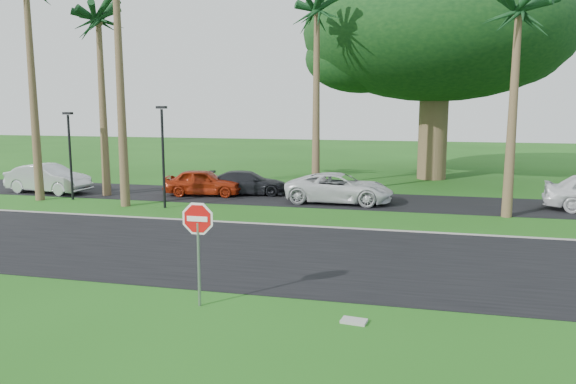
# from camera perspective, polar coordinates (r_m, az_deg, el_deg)

# --- Properties ---
(ground) EXTENTS (120.00, 120.00, 0.00)m
(ground) POSITION_cam_1_polar(r_m,az_deg,el_deg) (16.51, -6.53, -7.74)
(ground) COLOR #1B4A12
(ground) RESTS_ON ground
(road) EXTENTS (120.00, 8.00, 0.02)m
(road) POSITION_cam_1_polar(r_m,az_deg,el_deg) (18.32, -4.36, -5.99)
(road) COLOR black
(road) RESTS_ON ground
(parking_strip) EXTENTS (120.00, 5.00, 0.02)m
(parking_strip) POSITION_cam_1_polar(r_m,az_deg,el_deg) (28.27, 2.24, -0.68)
(parking_strip) COLOR black
(parking_strip) RESTS_ON ground
(curb) EXTENTS (120.00, 0.12, 0.06)m
(curb) POSITION_cam_1_polar(r_m,az_deg,el_deg) (22.09, -1.11, -3.33)
(curb) COLOR gray
(curb) RESTS_ON ground
(stop_sign_near) EXTENTS (1.05, 0.07, 2.62)m
(stop_sign_near) POSITION_cam_1_polar(r_m,az_deg,el_deg) (13.18, -9.13, -4.08)
(stop_sign_near) COLOR gray
(stop_sign_near) RESTS_ON ground
(palm_left_mid) EXTENTS (5.00, 5.00, 10.00)m
(palm_left_mid) POSITION_cam_1_polar(r_m,az_deg,el_deg) (30.65, -18.70, 15.88)
(palm_left_mid) COLOR brown
(palm_left_mid) RESTS_ON ground
(palm_center) EXTENTS (5.00, 5.00, 10.50)m
(palm_center) POSITION_cam_1_polar(r_m,az_deg,el_deg) (29.69, 2.95, 17.51)
(palm_center) COLOR brown
(palm_center) RESTS_ON ground
(palm_right_near) EXTENTS (5.00, 5.00, 9.50)m
(palm_right_near) POSITION_cam_1_polar(r_m,az_deg,el_deg) (25.31, 22.38, 16.16)
(palm_right_near) COLOR brown
(palm_right_near) RESTS_ON ground
(canopy_tree) EXTENTS (16.50, 16.50, 13.12)m
(canopy_tree) POSITION_cam_1_polar(r_m,az_deg,el_deg) (37.07, 14.88, 15.17)
(canopy_tree) COLOR brown
(canopy_tree) RESTS_ON ground
(streetlight_left) EXTENTS (0.45, 0.25, 4.34)m
(streetlight_left) POSITION_cam_1_polar(r_m,az_deg,el_deg) (29.78, -21.28, 4.03)
(streetlight_left) COLOR black
(streetlight_left) RESTS_ON ground
(streetlight_right) EXTENTS (0.45, 0.25, 4.64)m
(streetlight_right) POSITION_cam_1_polar(r_m,az_deg,el_deg) (26.10, -12.59, 4.16)
(streetlight_right) COLOR black
(streetlight_right) RESTS_ON ground
(car_silver) EXTENTS (4.76, 2.05, 1.52)m
(car_silver) POSITION_cam_1_polar(r_m,az_deg,el_deg) (32.67, -23.19, 1.23)
(car_silver) COLOR silver
(car_silver) RESTS_ON ground
(car_red) EXTENTS (4.24, 2.20, 1.38)m
(car_red) POSITION_cam_1_polar(r_m,az_deg,el_deg) (29.48, -8.61, 0.95)
(car_red) COLOR #9A240C
(car_red) RESTS_ON ground
(car_dark) EXTENTS (4.46, 2.44, 1.23)m
(car_dark) POSITION_cam_1_polar(r_m,az_deg,el_deg) (29.60, -4.13, 0.91)
(car_dark) COLOR black
(car_dark) RESTS_ON ground
(car_minivan) EXTENTS (5.19, 2.49, 1.43)m
(car_minivan) POSITION_cam_1_polar(r_m,az_deg,el_deg) (27.07, 5.25, 0.37)
(car_minivan) COLOR silver
(car_minivan) RESTS_ON ground
(utility_slab) EXTENTS (0.59, 0.42, 0.06)m
(utility_slab) POSITION_cam_1_polar(r_m,az_deg,el_deg) (12.64, 6.72, -12.89)
(utility_slab) COLOR #9E9F97
(utility_slab) RESTS_ON ground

